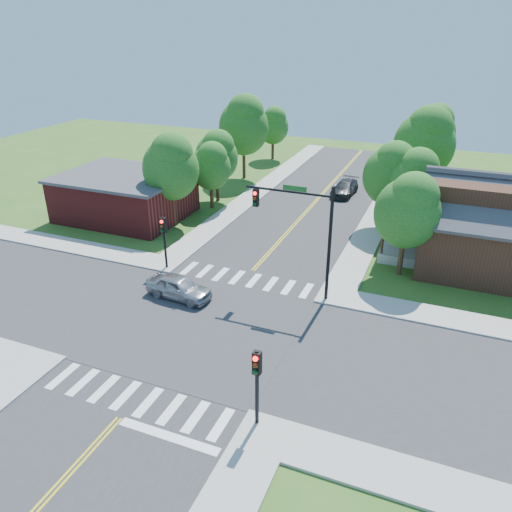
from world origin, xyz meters
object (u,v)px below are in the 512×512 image
at_px(signal_mast_ne, 302,222).
at_px(signal_pole_nw, 164,233).
at_px(house_ne, 502,223).
at_px(car_silver, 179,288).
at_px(car_dgrey, 345,188).
at_px(signal_pole_se, 257,375).

bearing_deg(signal_mast_ne, signal_pole_nw, -179.93).
relative_size(house_ne, car_silver, 3.01).
xyz_separation_m(house_ne, car_silver, (-17.91, -11.75, -2.61)).
xyz_separation_m(signal_mast_ne, house_ne, (11.19, 8.65, -1.52)).
height_order(signal_mast_ne, signal_pole_nw, signal_mast_ne).
distance_m(signal_mast_ne, house_ne, 14.23).
relative_size(signal_mast_ne, car_silver, 1.66).
relative_size(signal_mast_ne, car_dgrey, 1.52).
xyz_separation_m(signal_pole_nw, car_silver, (2.79, -3.10, -1.95)).
height_order(signal_pole_se, signal_pole_nw, same).
bearing_deg(signal_pole_se, signal_mast_ne, 98.56).
relative_size(signal_pole_nw, car_dgrey, 0.80).
bearing_deg(signal_pole_se, car_silver, 136.05).
bearing_deg(car_dgrey, signal_mast_ne, -81.64).
distance_m(signal_pole_nw, house_ne, 22.45).
bearing_deg(signal_pole_nw, signal_mast_ne, 0.07).
bearing_deg(house_ne, car_dgrey, 138.11).
height_order(signal_pole_nw, house_ne, house_ne).
bearing_deg(car_dgrey, car_silver, -98.56).
distance_m(signal_mast_ne, car_dgrey, 20.88).
height_order(signal_mast_ne, car_dgrey, signal_mast_ne).
bearing_deg(car_silver, signal_pole_se, -128.33).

